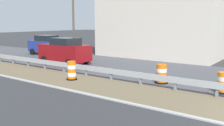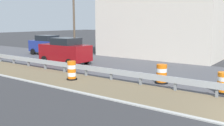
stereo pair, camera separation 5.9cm
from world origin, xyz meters
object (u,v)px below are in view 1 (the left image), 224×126
(traffic_barrel_nearest, at_px, (223,84))
(car_lead_near_lane, at_px, (65,51))
(car_mid_far_lane, at_px, (48,45))
(traffic_barrel_close, at_px, (162,75))
(utility_pole_near, at_px, (200,18))
(traffic_barrel_mid, at_px, (72,71))
(utility_pole_mid, at_px, (73,16))

(traffic_barrel_nearest, relative_size, car_lead_near_lane, 0.23)
(car_mid_far_lane, bearing_deg, traffic_barrel_close, -19.26)
(traffic_barrel_nearest, relative_size, car_mid_far_lane, 0.23)
(traffic_barrel_close, height_order, utility_pole_near, utility_pole_near)
(traffic_barrel_nearest, xyz_separation_m, utility_pole_near, (8.54, 3.92, 3.32))
(traffic_barrel_nearest, xyz_separation_m, car_mid_far_lane, (4.79, 18.58, 0.57))
(traffic_barrel_nearest, distance_m, traffic_barrel_close, 3.32)
(traffic_barrel_close, height_order, traffic_barrel_mid, traffic_barrel_mid)
(traffic_barrel_nearest, bearing_deg, utility_pole_near, 24.63)
(traffic_barrel_nearest, bearing_deg, traffic_barrel_close, 88.32)
(traffic_barrel_close, distance_m, car_lead_near_lane, 9.59)
(utility_pole_mid, bearing_deg, traffic_barrel_nearest, -114.91)
(utility_pole_near, bearing_deg, utility_pole_mid, 90.03)
(traffic_barrel_close, xyz_separation_m, traffic_barrel_mid, (-2.36, 4.76, 0.03))
(car_lead_near_lane, bearing_deg, traffic_barrel_mid, 140.69)
(traffic_barrel_close, bearing_deg, car_lead_near_lane, 80.52)
(traffic_barrel_close, height_order, car_lead_near_lane, car_lead_near_lane)
(traffic_barrel_mid, xyz_separation_m, car_mid_far_lane, (7.06, 10.51, 0.52))
(traffic_barrel_nearest, xyz_separation_m, car_lead_near_lane, (1.67, 12.76, 0.62))
(traffic_barrel_nearest, height_order, utility_pole_mid, utility_pole_mid)
(traffic_barrel_mid, height_order, car_lead_near_lane, car_lead_near_lane)
(traffic_barrel_mid, bearing_deg, utility_pole_near, -21.03)
(traffic_barrel_close, xyz_separation_m, car_lead_near_lane, (1.58, 9.44, 0.60))
(traffic_barrel_close, bearing_deg, car_mid_far_lane, 72.90)
(car_lead_near_lane, distance_m, utility_pole_mid, 9.37)
(traffic_barrel_mid, xyz_separation_m, car_lead_near_lane, (3.94, 4.68, 0.57))
(utility_pole_mid, bearing_deg, traffic_barrel_close, -119.25)
(traffic_barrel_nearest, bearing_deg, car_lead_near_lane, 82.52)
(traffic_barrel_mid, xyz_separation_m, utility_pole_near, (10.81, -4.16, 3.27))
(traffic_barrel_close, height_order, car_mid_far_lane, car_mid_far_lane)
(traffic_barrel_nearest, height_order, car_mid_far_lane, car_mid_far_lane)
(traffic_barrel_mid, bearing_deg, car_mid_far_lane, 56.10)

